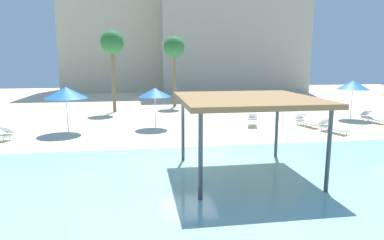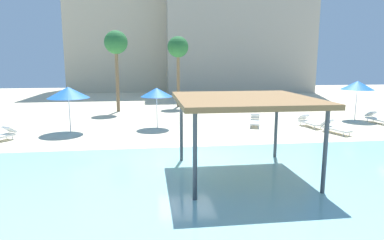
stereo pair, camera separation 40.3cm
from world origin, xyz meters
name	(u,v)px [view 1 (the left image)]	position (x,y,z in m)	size (l,w,h in m)	color
ground_plane	(187,156)	(0.00, 0.00, 0.00)	(80.00, 80.00, 0.00)	beige
lagoon_water	(211,205)	(0.00, -5.25, 0.02)	(44.00, 13.50, 0.04)	#8CC6CC
shade_pavilion	(247,101)	(1.83, -2.77, 2.79)	(4.87, 4.87, 2.96)	#42474C
beach_umbrella_blue_1	(66,93)	(-6.30, 6.08, 2.39)	(2.42, 2.42, 2.73)	silver
beach_umbrella_blue_2	(155,92)	(-1.09, 6.76, 2.27)	(2.01, 2.01, 2.55)	silver
beach_umbrella_blue_4	(353,85)	(13.24, 7.80, 2.50)	(2.27, 2.27, 2.81)	silver
lounge_chair_0	(253,120)	(5.33, 6.56, 0.33)	(1.18, 1.99, 0.74)	white
lounge_chair_1	(332,127)	(9.30, 3.77, 0.33)	(1.12, 1.99, 0.74)	white
lounge_chair_2	(372,117)	(13.96, 6.45, 0.33)	(0.77, 1.94, 0.74)	white
lounge_chair_4	(306,121)	(8.71, 5.80, 0.33)	(0.94, 1.97, 0.74)	white
palm_tree_0	(174,49)	(1.16, 16.47, 5.29)	(1.90, 1.90, 6.40)	brown
palm_tree_1	(112,44)	(-4.13, 14.08, 5.52)	(1.90, 1.90, 6.65)	brown
hotel_block_0	(124,20)	(-3.96, 36.39, 9.99)	(16.49, 10.78, 19.99)	beige
hotel_block_1	(231,21)	(10.54, 31.44, 9.55)	(19.28, 8.51, 19.09)	#B2A893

